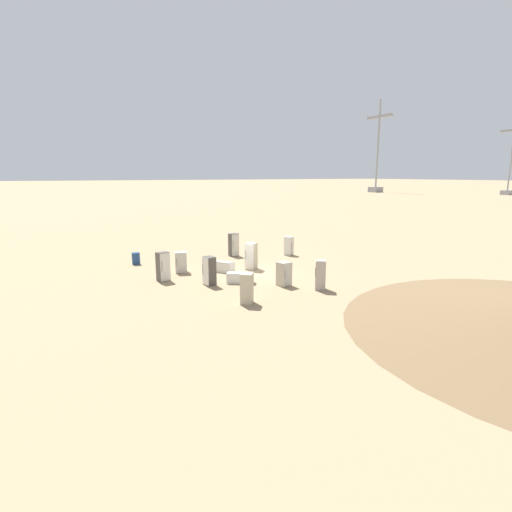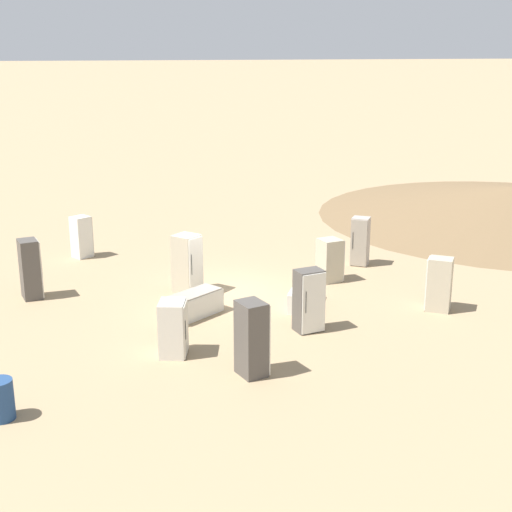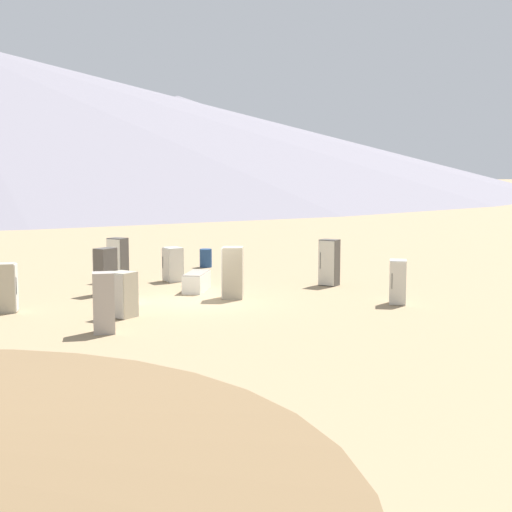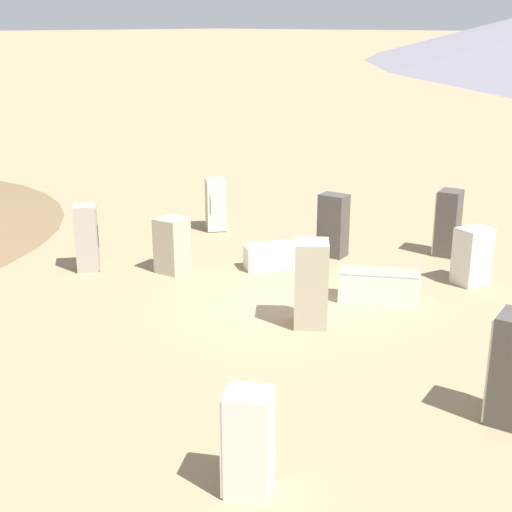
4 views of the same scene
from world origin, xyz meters
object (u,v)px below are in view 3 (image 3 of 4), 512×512
(discarded_fridge_0, at_px, (126,293))
(discarded_fridge_2, at_px, (329,263))
(discarded_fridge_6, at_px, (6,288))
(discarded_fridge_5, at_px, (173,264))
(discarded_fridge_9, at_px, (233,273))
(discarded_fridge_10, at_px, (122,295))
(discarded_fridge_1, at_px, (398,282))
(rusty_barrel, at_px, (206,258))
(discarded_fridge_8, at_px, (105,271))
(discarded_fridge_3, at_px, (197,282))
(discarded_fridge_4, at_px, (104,303))
(discarded_fridge_7, at_px, (118,260))

(discarded_fridge_0, distance_m, discarded_fridge_2, 8.70)
(discarded_fridge_0, bearing_deg, discarded_fridge_6, -169.50)
(discarded_fridge_5, relative_size, discarded_fridge_9, 0.76)
(discarded_fridge_9, relative_size, discarded_fridge_10, 1.30)
(discarded_fridge_0, relative_size, discarded_fridge_1, 1.11)
(rusty_barrel, bearing_deg, discarded_fridge_6, 13.44)
(discarded_fridge_1, height_order, discarded_fridge_8, discarded_fridge_8)
(discarded_fridge_8, relative_size, rusty_barrel, 1.98)
(discarded_fridge_1, relative_size, discarded_fridge_3, 0.79)
(discarded_fridge_1, relative_size, discarded_fridge_4, 0.89)
(discarded_fridge_3, relative_size, discarded_fridge_9, 1.04)
(discarded_fridge_6, bearing_deg, discarded_fridge_7, 149.47)
(discarded_fridge_5, xyz_separation_m, rusty_barrel, (-4.23, -2.18, -0.28))
(discarded_fridge_1, height_order, discarded_fridge_7, discarded_fridge_7)
(discarded_fridge_1, xyz_separation_m, discarded_fridge_8, (5.51, -9.61, 0.10))
(discarded_fridge_6, bearing_deg, discarded_fridge_0, 106.87)
(discarded_fridge_3, xyz_separation_m, discarded_fridge_5, (-1.10, -2.58, 0.37))
(discarded_fridge_7, distance_m, discarded_fridge_10, 7.84)
(discarded_fridge_0, bearing_deg, discarded_fridge_2, 9.09)
(discarded_fridge_3, relative_size, rusty_barrel, 2.21)
(discarded_fridge_1, height_order, discarded_fridge_3, discarded_fridge_1)
(discarded_fridge_2, height_order, discarded_fridge_5, discarded_fridge_2)
(discarded_fridge_5, bearing_deg, rusty_barrel, -43.54)
(discarded_fridge_2, distance_m, discarded_fridge_10, 9.90)
(discarded_fridge_1, distance_m, discarded_fridge_5, 10.22)
(discarded_fridge_3, height_order, discarded_fridge_4, discarded_fridge_4)
(discarded_fridge_3, height_order, rusty_barrel, rusty_barrel)
(discarded_fridge_0, bearing_deg, discarded_fridge_5, 60.05)
(discarded_fridge_2, xyz_separation_m, discarded_fridge_8, (7.43, -5.30, -0.06))
(discarded_fridge_0, height_order, discarded_fridge_6, discarded_fridge_6)
(discarded_fridge_4, relative_size, discarded_fridge_10, 1.21)
(discarded_fridge_4, bearing_deg, discarded_fridge_10, 75.07)
(discarded_fridge_8, height_order, rusty_barrel, discarded_fridge_8)
(discarded_fridge_7, relative_size, discarded_fridge_10, 1.27)
(discarded_fridge_4, relative_size, discarded_fridge_9, 0.93)
(discarded_fridge_0, relative_size, discarded_fridge_4, 0.98)
(discarded_fridge_0, height_order, discarded_fridge_5, discarded_fridge_5)
(discarded_fridge_0, height_order, discarded_fridge_2, discarded_fridge_2)
(discarded_fridge_1, distance_m, discarded_fridge_7, 12.25)
(discarded_fridge_5, bearing_deg, discarded_fridge_8, 116.21)
(discarded_fridge_2, height_order, discarded_fridge_3, discarded_fridge_2)
(discarded_fridge_9, xyz_separation_m, rusty_barrel, (-5.67, -7.01, -0.51))
(discarded_fridge_3, xyz_separation_m, discarded_fridge_4, (7.07, 3.32, 0.53))
(discarded_fridge_6, xyz_separation_m, discarded_fridge_10, (-2.01, 3.66, -0.09))
(discarded_fridge_5, relative_size, discarded_fridge_10, 0.99)
(discarded_fridge_8, bearing_deg, discarded_fridge_7, 35.34)
(discarded_fridge_0, distance_m, discarded_fridge_9, 3.99)
(discarded_fridge_4, xyz_separation_m, discarded_fridge_10, (-1.81, -1.41, -0.16))
(discarded_fridge_3, relative_size, discarded_fridge_6, 1.21)
(discarded_fridge_8, distance_m, rusty_barrel, 8.65)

